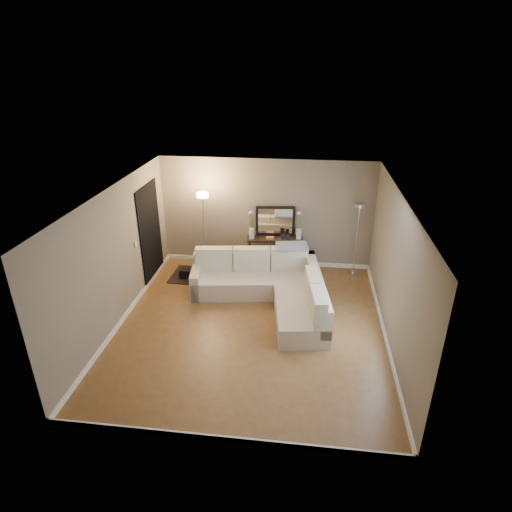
# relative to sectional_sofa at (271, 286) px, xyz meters

# --- Properties ---
(floor) EXTENTS (5.00, 5.50, 0.01)m
(floor) POSITION_rel_sectional_sofa_xyz_m (-0.29, -0.97, -0.35)
(floor) COLOR brown
(floor) RESTS_ON ground
(ceiling) EXTENTS (5.00, 5.50, 0.01)m
(ceiling) POSITION_rel_sectional_sofa_xyz_m (-0.29, -0.97, 2.26)
(ceiling) COLOR white
(ceiling) RESTS_ON ground
(wall_back) EXTENTS (5.00, 0.02, 2.60)m
(wall_back) POSITION_rel_sectional_sofa_xyz_m (-0.29, 1.79, 0.95)
(wall_back) COLOR #7A705E
(wall_back) RESTS_ON ground
(wall_front) EXTENTS (5.00, 0.02, 2.60)m
(wall_front) POSITION_rel_sectional_sofa_xyz_m (-0.29, -3.73, 0.95)
(wall_front) COLOR #7A705E
(wall_front) RESTS_ON ground
(wall_left) EXTENTS (0.02, 5.50, 2.60)m
(wall_left) POSITION_rel_sectional_sofa_xyz_m (-2.80, -0.97, 0.95)
(wall_left) COLOR #7A705E
(wall_left) RESTS_ON ground
(wall_right) EXTENTS (0.02, 5.50, 2.60)m
(wall_right) POSITION_rel_sectional_sofa_xyz_m (2.22, -0.97, 0.95)
(wall_right) COLOR #7A705E
(wall_right) RESTS_ON ground
(baseboard_back) EXTENTS (5.00, 0.03, 0.10)m
(baseboard_back) POSITION_rel_sectional_sofa_xyz_m (-0.29, 1.76, -0.30)
(baseboard_back) COLOR white
(baseboard_back) RESTS_ON ground
(baseboard_front) EXTENTS (5.00, 0.03, 0.10)m
(baseboard_front) POSITION_rel_sectional_sofa_xyz_m (-0.29, -3.71, -0.30)
(baseboard_front) COLOR white
(baseboard_front) RESTS_ON ground
(baseboard_left) EXTENTS (0.03, 5.50, 0.10)m
(baseboard_left) POSITION_rel_sectional_sofa_xyz_m (-2.78, -0.97, -0.30)
(baseboard_left) COLOR white
(baseboard_left) RESTS_ON ground
(baseboard_right) EXTENTS (0.03, 5.50, 0.10)m
(baseboard_right) POSITION_rel_sectional_sofa_xyz_m (2.19, -0.97, -0.30)
(baseboard_right) COLOR white
(baseboard_right) RESTS_ON ground
(doorway) EXTENTS (0.02, 1.20, 2.20)m
(doorway) POSITION_rel_sectional_sofa_xyz_m (-2.77, 0.73, 0.75)
(doorway) COLOR black
(doorway) RESTS_ON ground
(switch_plate) EXTENTS (0.02, 0.08, 0.12)m
(switch_plate) POSITION_rel_sectional_sofa_xyz_m (-2.77, -0.12, 0.85)
(switch_plate) COLOR white
(switch_plate) RESTS_ON ground
(sectional_sofa) EXTENTS (2.98, 2.65, 0.94)m
(sectional_sofa) POSITION_rel_sectional_sofa_xyz_m (0.00, 0.00, 0.00)
(sectional_sofa) COLOR beige
(sectional_sofa) RESTS_ON floor
(throw_blanket) EXTENTS (0.73, 0.51, 0.09)m
(throw_blanket) POSITION_rel_sectional_sofa_xyz_m (0.38, 0.71, 0.61)
(throw_blanket) COLOR gray
(throw_blanket) RESTS_ON sectional_sofa
(console_table) EXTENTS (1.33, 0.47, 0.80)m
(console_table) POSITION_rel_sectional_sofa_xyz_m (-0.13, 1.49, 0.10)
(console_table) COLOR black
(console_table) RESTS_ON floor
(leaning_mirror) EXTENTS (0.92, 0.13, 0.72)m
(leaning_mirror) POSITION_rel_sectional_sofa_xyz_m (-0.06, 1.66, 0.82)
(leaning_mirror) COLOR black
(leaning_mirror) RESTS_ON console_table
(table_decor) EXTENTS (0.56, 0.14, 0.13)m
(table_decor) POSITION_rel_sectional_sofa_xyz_m (-0.05, 1.46, 0.49)
(table_decor) COLOR orange
(table_decor) RESTS_ON console_table
(flower_vase_left) EXTENTS (0.15, 0.13, 0.69)m
(flower_vase_left) POSITION_rel_sectional_sofa_xyz_m (-0.59, 1.44, 0.74)
(flower_vase_left) COLOR silver
(flower_vase_left) RESTS_ON console_table
(flower_vase_right) EXTENTS (0.15, 0.13, 0.69)m
(flower_vase_right) POSITION_rel_sectional_sofa_xyz_m (0.50, 1.55, 0.74)
(flower_vase_right) COLOR silver
(flower_vase_right) RESTS_ON console_table
(floor_lamp_lit) EXTENTS (0.28, 0.28, 1.90)m
(floor_lamp_lit) POSITION_rel_sectional_sofa_xyz_m (-1.67, 1.26, 0.99)
(floor_lamp_lit) COLOR silver
(floor_lamp_lit) RESTS_ON floor
(floor_lamp_unlit) EXTENTS (0.26, 0.26, 1.73)m
(floor_lamp_unlit) POSITION_rel_sectional_sofa_xyz_m (1.82, 1.49, 0.87)
(floor_lamp_unlit) COLOR silver
(floor_lamp_unlit) RESTS_ON floor
(charcoal_rug) EXTENTS (1.27, 0.97, 0.02)m
(charcoal_rug) POSITION_rel_sectional_sofa_xyz_m (-1.79, 0.90, -0.34)
(charcoal_rug) COLOR black
(charcoal_rug) RESTS_ON floor
(black_bag) EXTENTS (0.36, 0.26, 0.23)m
(black_bag) POSITION_rel_sectional_sofa_xyz_m (-2.00, 0.81, -0.25)
(black_bag) COLOR black
(black_bag) RESTS_ON charcoal_rug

